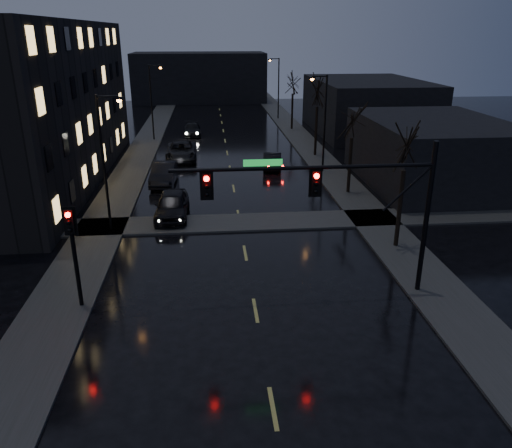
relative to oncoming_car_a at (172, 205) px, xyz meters
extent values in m
cube|color=#2D2D2B|center=(-4.26, 15.08, -0.80)|extent=(3.00, 140.00, 0.12)
cube|color=#2D2D2B|center=(12.74, 15.08, -0.80)|extent=(3.00, 140.00, 0.12)
cube|color=#2D2D2B|center=(4.24, -1.42, -0.80)|extent=(40.00, 3.00, 0.12)
cube|color=black|center=(-12.26, 10.08, 5.14)|extent=(12.00, 30.00, 12.00)
cube|color=black|center=(19.74, 6.08, 1.64)|extent=(10.00, 14.00, 5.00)
cube|color=black|center=(21.24, 28.08, 2.14)|extent=(12.00, 18.00, 6.00)
cube|color=black|center=(1.24, 58.08, 3.14)|extent=(22.00, 10.00, 8.00)
cylinder|color=black|center=(11.84, -10.92, 2.64)|extent=(0.22, 0.22, 7.00)
cylinder|color=black|center=(6.34, -10.92, 5.14)|extent=(11.00, 0.16, 0.16)
cylinder|color=black|center=(10.84, -10.92, 4.14)|extent=(2.05, 0.10, 2.05)
cube|color=#0C591E|center=(4.64, -10.92, 5.39)|extent=(1.60, 0.04, 0.28)
cube|color=black|center=(2.34, -10.92, 4.49)|extent=(0.35, 0.28, 1.05)
sphere|color=#FF0705|center=(2.34, -11.08, 4.82)|extent=(0.22, 0.22, 0.22)
cube|color=black|center=(6.84, -10.92, 4.49)|extent=(0.35, 0.28, 1.05)
sphere|color=#FF0705|center=(6.84, -11.08, 4.82)|extent=(0.22, 0.22, 0.22)
cylinder|color=black|center=(-3.26, -10.92, 1.34)|extent=(0.18, 0.18, 4.40)
cube|color=black|center=(-3.26, -10.92, 3.14)|extent=(0.35, 0.28, 1.05)
sphere|color=#FF0705|center=(-3.26, -11.08, 3.47)|extent=(0.22, 0.22, 0.22)
cylinder|color=black|center=(12.64, -5.92, 1.34)|extent=(0.24, 0.24, 4.40)
cylinder|color=black|center=(12.64, 4.08, 1.20)|extent=(0.24, 0.24, 4.12)
cylinder|color=black|center=(12.64, 16.08, 1.48)|extent=(0.24, 0.24, 4.68)
cylinder|color=black|center=(12.64, 30.08, 1.29)|extent=(0.24, 0.24, 4.29)
cylinder|color=black|center=(-3.56, -1.92, 3.14)|extent=(0.16, 0.16, 8.00)
cylinder|color=black|center=(-2.96, -1.92, 7.04)|extent=(1.20, 0.10, 0.10)
cube|color=black|center=(-2.36, -1.92, 6.94)|extent=(0.50, 0.25, 0.15)
sphere|color=orange|center=(-2.36, -1.92, 6.84)|extent=(0.28, 0.28, 0.28)
cylinder|color=black|center=(-3.56, 25.08, 3.14)|extent=(0.16, 0.16, 8.00)
cylinder|color=black|center=(-2.96, 25.08, 7.04)|extent=(1.20, 0.10, 0.10)
cube|color=black|center=(-2.36, 25.08, 6.94)|extent=(0.50, 0.25, 0.15)
sphere|color=orange|center=(-2.36, 25.08, 6.84)|extent=(0.28, 0.28, 0.28)
cylinder|color=black|center=(12.04, 10.08, 3.14)|extent=(0.16, 0.16, 8.00)
cylinder|color=black|center=(11.44, 10.08, 7.04)|extent=(1.20, 0.10, 0.10)
cube|color=black|center=(10.84, 10.08, 6.94)|extent=(0.50, 0.25, 0.15)
sphere|color=orange|center=(10.84, 10.08, 6.84)|extent=(0.28, 0.28, 0.28)
cylinder|color=black|center=(12.04, 38.08, 3.14)|extent=(0.16, 0.16, 8.00)
cylinder|color=black|center=(11.44, 38.08, 7.04)|extent=(1.20, 0.10, 0.10)
cube|color=black|center=(10.84, 38.08, 6.94)|extent=(0.50, 0.25, 0.15)
sphere|color=orange|center=(10.84, 38.08, 6.84)|extent=(0.28, 0.28, 0.28)
imported|color=black|center=(0.00, 0.00, 0.00)|extent=(2.14, 5.08, 1.72)
imported|color=black|center=(-1.11, 7.85, -0.03)|extent=(1.99, 5.10, 1.65)
imported|color=black|center=(-0.10, 15.66, -0.03)|extent=(2.84, 5.98, 1.65)
imported|color=black|center=(0.60, 27.51, -0.17)|extent=(2.10, 4.81, 1.38)
imported|color=black|center=(7.96, 11.86, -0.14)|extent=(2.09, 4.55, 1.44)
camera|label=1|loc=(2.51, -30.52, 10.33)|focal=35.00mm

